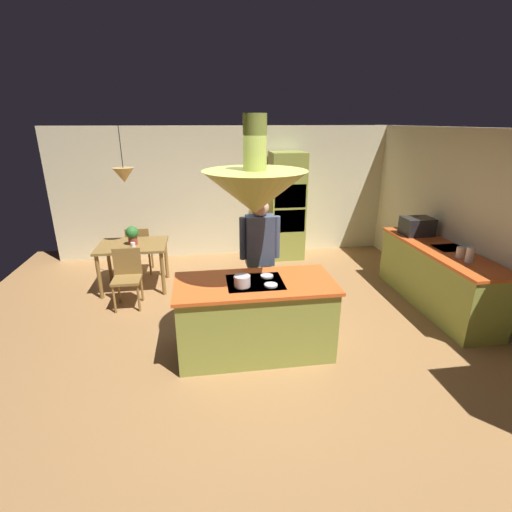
% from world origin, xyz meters
% --- Properties ---
extents(ground, '(8.16, 8.16, 0.00)m').
position_xyz_m(ground, '(0.00, 0.00, 0.00)').
color(ground, '#9E7042').
extents(wall_back, '(6.80, 0.10, 2.55)m').
position_xyz_m(wall_back, '(0.00, 3.45, 1.27)').
color(wall_back, beige).
rests_on(wall_back, ground).
extents(wall_right, '(0.10, 7.20, 2.55)m').
position_xyz_m(wall_right, '(3.25, 0.40, 1.27)').
color(wall_right, beige).
rests_on(wall_right, ground).
extents(kitchen_island, '(1.83, 0.87, 0.92)m').
position_xyz_m(kitchen_island, '(0.00, -0.20, 0.46)').
color(kitchen_island, '#939E42').
rests_on(kitchen_island, ground).
extents(counter_run_right, '(0.73, 2.33, 0.90)m').
position_xyz_m(counter_run_right, '(2.84, 0.60, 0.46)').
color(counter_run_right, '#939E42').
rests_on(counter_run_right, ground).
extents(oven_tower, '(0.66, 0.62, 2.08)m').
position_xyz_m(oven_tower, '(1.10, 3.04, 1.04)').
color(oven_tower, '#939E42').
rests_on(oven_tower, ground).
extents(dining_table, '(1.08, 0.81, 0.76)m').
position_xyz_m(dining_table, '(-1.70, 1.90, 0.65)').
color(dining_table, olive).
rests_on(dining_table, ground).
extents(person_at_island, '(0.53, 0.23, 1.72)m').
position_xyz_m(person_at_island, '(0.16, 0.50, 0.99)').
color(person_at_island, tan).
rests_on(person_at_island, ground).
extents(range_hood, '(1.10, 1.10, 1.00)m').
position_xyz_m(range_hood, '(0.00, -0.20, 1.96)').
color(range_hood, '#939E42').
extents(pendant_light_over_table, '(0.32, 0.32, 0.82)m').
position_xyz_m(pendant_light_over_table, '(-1.70, 1.90, 1.86)').
color(pendant_light_over_table, '#E0B266').
extents(chair_facing_island, '(0.40, 0.40, 0.87)m').
position_xyz_m(chair_facing_island, '(-1.70, 1.27, 0.50)').
color(chair_facing_island, olive).
rests_on(chair_facing_island, ground).
extents(chair_by_back_wall, '(0.40, 0.40, 0.87)m').
position_xyz_m(chair_by_back_wall, '(-1.70, 2.53, 0.50)').
color(chair_by_back_wall, olive).
rests_on(chair_by_back_wall, ground).
extents(potted_plant_on_table, '(0.20, 0.20, 0.30)m').
position_xyz_m(potted_plant_on_table, '(-1.68, 1.89, 0.93)').
color(potted_plant_on_table, '#99382D').
rests_on(potted_plant_on_table, dining_table).
extents(cup_on_table, '(0.07, 0.07, 0.09)m').
position_xyz_m(cup_on_table, '(-1.65, 1.70, 0.81)').
color(cup_on_table, white).
rests_on(cup_on_table, dining_table).
extents(canister_flour, '(0.10, 0.10, 0.20)m').
position_xyz_m(canister_flour, '(2.84, 0.03, 1.01)').
color(canister_flour, silver).
rests_on(canister_flour, counter_run_right).
extents(canister_sugar, '(0.11, 0.11, 0.14)m').
position_xyz_m(canister_sugar, '(2.84, 0.21, 0.98)').
color(canister_sugar, silver).
rests_on(canister_sugar, counter_run_right).
extents(microwave_on_counter, '(0.46, 0.36, 0.28)m').
position_xyz_m(microwave_on_counter, '(2.84, 1.29, 1.04)').
color(microwave_on_counter, '#232326').
rests_on(microwave_on_counter, counter_run_right).
extents(cooking_pot_on_cooktop, '(0.18, 0.18, 0.12)m').
position_xyz_m(cooking_pot_on_cooktop, '(-0.16, -0.33, 0.98)').
color(cooking_pot_on_cooktop, '#B2B2B7').
rests_on(cooking_pot_on_cooktop, kitchen_island).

